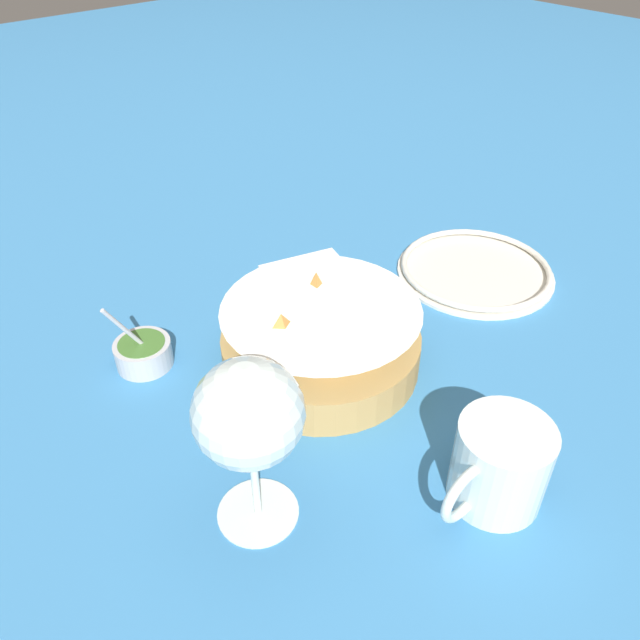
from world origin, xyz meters
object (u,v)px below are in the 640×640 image
food_basket (320,341)px  sauce_cup (143,352)px  beer_mug (497,468)px  wine_glass (249,418)px  side_plate (475,269)px

food_basket → sauce_cup: bearing=-42.0°
sauce_cup → beer_mug: 0.41m
sauce_cup → wine_glass: wine_glass is taller
wine_glass → sauce_cup: bearing=-95.5°
food_basket → side_plate: size_ratio=1.04×
food_basket → wine_glass: (0.17, 0.11, 0.09)m
food_basket → beer_mug: bearing=89.5°
wine_glass → side_plate: size_ratio=0.80×
wine_glass → beer_mug: bearing=143.5°
food_basket → side_plate: (-0.29, 0.00, -0.03)m
sauce_cup → beer_mug: size_ratio=0.79×
food_basket → wine_glass: wine_glass is taller
beer_mug → sauce_cup: bearing=-68.5°
wine_glass → beer_mug: size_ratio=1.44×
sauce_cup → side_plate: 0.46m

